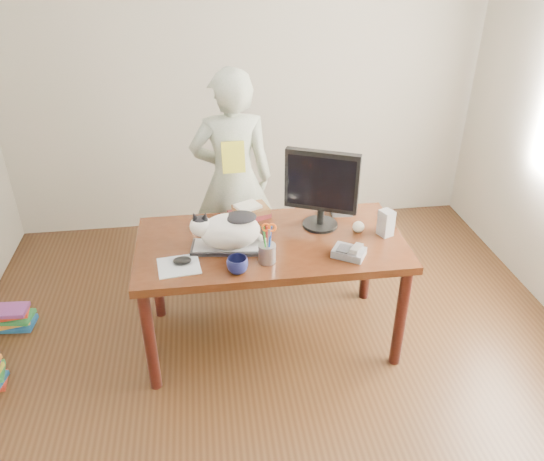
% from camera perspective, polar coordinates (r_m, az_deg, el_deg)
% --- Properties ---
extents(room, '(4.50, 4.50, 4.50)m').
position_cam_1_polar(room, '(2.37, 1.84, 3.84)').
color(room, black).
rests_on(room, ground).
extents(desk, '(1.60, 0.80, 0.75)m').
position_cam_1_polar(desk, '(3.32, -0.31, -2.59)').
color(desk, black).
rests_on(desk, ground).
extents(keyboard, '(0.48, 0.23, 0.03)m').
position_cam_1_polar(keyboard, '(3.10, -4.44, -1.77)').
color(keyboard, black).
rests_on(keyboard, desk).
extents(cat, '(0.45, 0.26, 0.26)m').
position_cam_1_polar(cat, '(3.04, -4.80, 0.09)').
color(cat, white).
rests_on(cat, keyboard).
extents(monitor, '(0.43, 0.29, 0.50)m').
position_cam_1_polar(monitor, '(3.20, 5.35, 4.81)').
color(monitor, black).
rests_on(monitor, desk).
extents(pen_cup, '(0.11, 0.11, 0.25)m').
position_cam_1_polar(pen_cup, '(2.95, -0.52, -2.23)').
color(pen_cup, '#98999E').
rests_on(pen_cup, desk).
extents(mousepad, '(0.25, 0.23, 0.01)m').
position_cam_1_polar(mousepad, '(2.99, -9.99, -3.77)').
color(mousepad, silver).
rests_on(mousepad, desk).
extents(mouse, '(0.11, 0.08, 0.04)m').
position_cam_1_polar(mouse, '(3.00, -9.64, -3.20)').
color(mouse, black).
rests_on(mouse, mousepad).
extents(coffee_mug, '(0.16, 0.16, 0.09)m').
position_cam_1_polar(coffee_mug, '(2.88, -3.73, -3.74)').
color(coffee_mug, '#0D1035').
rests_on(coffee_mug, desk).
extents(phone, '(0.22, 0.20, 0.08)m').
position_cam_1_polar(phone, '(3.06, 8.35, -2.29)').
color(phone, slate).
rests_on(phone, desk).
extents(speaker, '(0.10, 0.10, 0.16)m').
position_cam_1_polar(speaker, '(3.27, 12.16, 0.80)').
color(speaker, gray).
rests_on(speaker, desk).
extents(baseball, '(0.07, 0.07, 0.07)m').
position_cam_1_polar(baseball, '(3.29, 9.28, 0.39)').
color(baseball, white).
rests_on(baseball, desk).
extents(book_stack, '(0.28, 0.25, 0.09)m').
position_cam_1_polar(book_stack, '(3.42, -2.41, 2.06)').
color(book_stack, '#4F1519').
rests_on(book_stack, desk).
extents(calculator, '(0.15, 0.19, 0.05)m').
position_cam_1_polar(calculator, '(3.53, 7.38, 2.50)').
color(calculator, slate).
rests_on(calculator, desk).
extents(person, '(0.60, 0.40, 1.61)m').
position_cam_1_polar(person, '(3.82, -4.24, 5.43)').
color(person, silver).
rests_on(person, ground).
extents(held_book, '(0.15, 0.09, 0.21)m').
position_cam_1_polar(held_book, '(3.57, -4.19, 7.87)').
color(held_book, gold).
rests_on(held_book, person).
extents(book_pile_b, '(0.26, 0.20, 0.15)m').
position_cam_1_polar(book_pile_b, '(4.06, -25.96, -8.38)').
color(book_pile_b, '#164D89').
rests_on(book_pile_b, ground).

